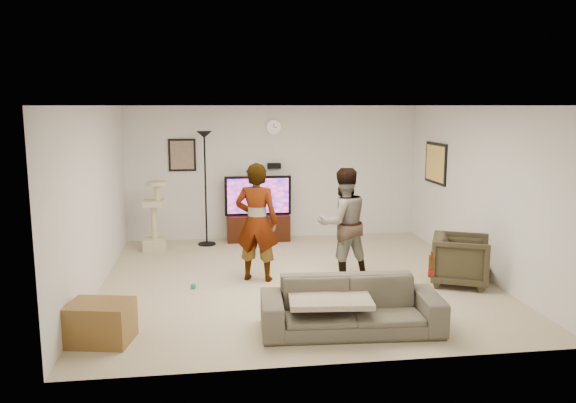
{
  "coord_description": "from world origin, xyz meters",
  "views": [
    {
      "loc": [
        -1.2,
        -7.82,
        2.5
      ],
      "look_at": [
        -0.08,
        0.2,
        1.12
      ],
      "focal_mm": 35.21,
      "sensor_mm": 36.0,
      "label": 1
    }
  ],
  "objects": [
    {
      "name": "beer_bottle",
      "position": [
        1.25,
        -1.95,
        0.71
      ],
      "size": [
        0.06,
        0.06,
        0.25
      ],
      "primitive_type": "cylinder",
      "color": "#562907",
      "rests_on": "sofa"
    },
    {
      "name": "toy_ball",
      "position": [
        -1.47,
        -0.23,
        0.04
      ],
      "size": [
        0.08,
        0.08,
        0.08
      ],
      "primitive_type": "sphere",
      "color": "teal",
      "rests_on": "floor"
    },
    {
      "name": "cat_tree",
      "position": [
        -2.19,
        2.04,
        0.61
      ],
      "size": [
        0.4,
        0.4,
        1.22
      ],
      "primitive_type": "cube",
      "rotation": [
        0.0,
        0.0,
        0.02
      ],
      "color": "beige",
      "rests_on": "floor"
    },
    {
      "name": "floor",
      "position": [
        0.0,
        0.0,
        -0.01
      ],
      "size": [
        5.5,
        5.5,
        0.02
      ],
      "primitive_type": "cube",
      "color": "#C1B190",
      "rests_on": "ground"
    },
    {
      "name": "throw_blanket",
      "position": [
        0.08,
        -1.95,
        0.4
      ],
      "size": [
        0.96,
        0.78,
        0.06
      ],
      "primitive_type": "cube",
      "rotation": [
        0.0,
        0.0,
        -0.09
      ],
      "color": "#C5B195",
      "rests_on": "sofa"
    },
    {
      "name": "floor_lamp",
      "position": [
        -1.29,
        2.29,
        1.03
      ],
      "size": [
        0.32,
        0.32,
        2.05
      ],
      "primitive_type": "cylinder",
      "color": "black",
      "rests_on": "floor"
    },
    {
      "name": "sofa",
      "position": [
        0.32,
        -1.95,
        0.29
      ],
      "size": [
        2.05,
        0.91,
        0.59
      ],
      "primitive_type": "imported",
      "rotation": [
        0.0,
        0.0,
        -0.06
      ],
      "color": "#555042",
      "rests_on": "floor"
    },
    {
      "name": "armchair",
      "position": [
        2.27,
        -0.53,
        0.35
      ],
      "size": [
        1.02,
        1.01,
        0.7
      ],
      "primitive_type": "imported",
      "rotation": [
        0.0,
        0.0,
        1.14
      ],
      "color": "#363120",
      "rests_on": "floor"
    },
    {
      "name": "wall_back",
      "position": [
        0.0,
        2.75,
        1.25
      ],
      "size": [
        5.5,
        0.04,
        2.5
      ],
      "primitive_type": "cube",
      "color": "white",
      "rests_on": "floor"
    },
    {
      "name": "person_right",
      "position": [
        0.7,
        0.04,
        0.81
      ],
      "size": [
        0.9,
        0.76,
        1.62
      ],
      "primitive_type": "imported",
      "rotation": [
        0.0,
        0.0,
        3.35
      ],
      "color": "navy",
      "rests_on": "floor"
    },
    {
      "name": "ceiling",
      "position": [
        0.0,
        0.0,
        2.51
      ],
      "size": [
        5.5,
        5.5,
        0.02
      ],
      "primitive_type": "cube",
      "color": "white",
      "rests_on": "wall_back"
    },
    {
      "name": "tv_screen",
      "position": [
        -0.33,
        2.46,
        0.85
      ],
      "size": [
        1.13,
        0.01,
        0.64
      ],
      "primitive_type": "cube",
      "color": "#FC3A7D",
      "rests_on": "tv"
    },
    {
      "name": "console_box",
      "position": [
        -0.39,
        2.11,
        0.04
      ],
      "size": [
        0.4,
        0.3,
        0.07
      ],
      "primitive_type": "cube",
      "color": "silver",
      "rests_on": "floor"
    },
    {
      "name": "wall_right",
      "position": [
        2.75,
        0.0,
        1.25
      ],
      "size": [
        0.04,
        5.5,
        2.5
      ],
      "primitive_type": "cube",
      "color": "white",
      "rests_on": "floor"
    },
    {
      "name": "tv",
      "position": [
        -0.33,
        2.5,
        0.85
      ],
      "size": [
        1.23,
        0.08,
        0.73
      ],
      "primitive_type": "cube",
      "color": "black",
      "rests_on": "tv_stand"
    },
    {
      "name": "wall_left",
      "position": [
        -2.75,
        0.0,
        1.25
      ],
      "size": [
        0.04,
        5.5,
        2.5
      ],
      "primitive_type": "cube",
      "color": "white",
      "rests_on": "floor"
    },
    {
      "name": "picture_back",
      "position": [
        -1.7,
        2.73,
        1.6
      ],
      "size": [
        0.42,
        0.03,
        0.52
      ],
      "primitive_type": "cube",
      "color": "#7B6956",
      "rests_on": "wall_back"
    },
    {
      "name": "tv_stand",
      "position": [
        -0.33,
        2.5,
        0.24
      ],
      "size": [
        1.16,
        0.45,
        0.48
      ],
      "primitive_type": "cube",
      "color": "black",
      "rests_on": "floor"
    },
    {
      "name": "side_table",
      "position": [
        -2.4,
        -1.89,
        0.22
      ],
      "size": [
        0.75,
        0.62,
        0.44
      ],
      "primitive_type": "cube",
      "rotation": [
        0.0,
        0.0,
        -0.21
      ],
      "color": "brown",
      "rests_on": "floor"
    },
    {
      "name": "wall_front",
      "position": [
        0.0,
        -2.75,
        1.25
      ],
      "size": [
        5.5,
        0.04,
        2.5
      ],
      "primitive_type": "cube",
      "color": "white",
      "rests_on": "floor"
    },
    {
      "name": "wall_clock",
      "position": [
        0.0,
        2.72,
        2.1
      ],
      "size": [
        0.26,
        0.04,
        0.26
      ],
      "primitive_type": "cylinder",
      "rotation": [
        1.57,
        0.0,
        0.0
      ],
      "color": "silver",
      "rests_on": "wall_back"
    },
    {
      "name": "picture_right",
      "position": [
        2.73,
        1.6,
        1.5
      ],
      "size": [
        0.03,
        0.78,
        0.62
      ],
      "primitive_type": "cube",
      "color": "#EEBF57",
      "rests_on": "wall_right"
    },
    {
      "name": "wall_speaker",
      "position": [
        0.0,
        2.69,
        1.38
      ],
      "size": [
        0.25,
        0.1,
        0.1
      ],
      "primitive_type": "cube",
      "color": "black",
      "rests_on": "wall_back"
    },
    {
      "name": "person_left",
      "position": [
        -0.56,
        0.07,
        0.85
      ],
      "size": [
        0.72,
        0.58,
        1.71
      ],
      "primitive_type": "imported",
      "rotation": [
        0.0,
        0.0,
        2.83
      ],
      "color": "#969696",
      "rests_on": "floor"
    }
  ]
}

